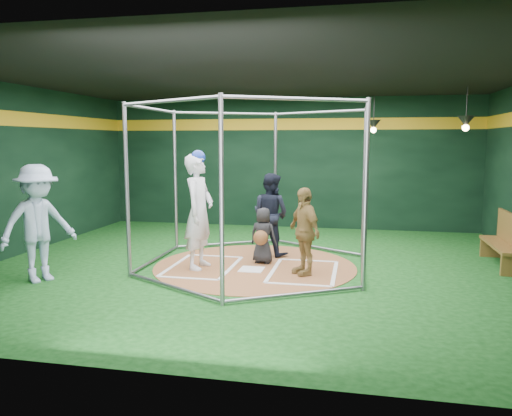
% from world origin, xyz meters
% --- Properties ---
extents(room_shell, '(10.10, 9.10, 3.53)m').
position_xyz_m(room_shell, '(0.00, 0.01, 1.75)').
color(room_shell, '#0D3D10').
rests_on(room_shell, ground).
extents(clay_disc, '(3.80, 3.80, 0.01)m').
position_xyz_m(clay_disc, '(0.00, 0.00, 0.01)').
color(clay_disc, '#965C36').
rests_on(clay_disc, ground).
extents(home_plate, '(0.43, 0.43, 0.01)m').
position_xyz_m(home_plate, '(0.00, -0.30, 0.02)').
color(home_plate, white).
rests_on(home_plate, clay_disc).
extents(batter_box_left, '(1.17, 1.77, 0.01)m').
position_xyz_m(batter_box_left, '(-0.95, -0.25, 0.02)').
color(batter_box_left, white).
rests_on(batter_box_left, clay_disc).
extents(batter_box_right, '(1.17, 1.77, 0.01)m').
position_xyz_m(batter_box_right, '(0.95, -0.25, 0.02)').
color(batter_box_right, white).
rests_on(batter_box_right, clay_disc).
extents(batting_cage, '(4.05, 4.67, 3.00)m').
position_xyz_m(batting_cage, '(-0.00, -0.00, 1.50)').
color(batting_cage, gray).
rests_on(batting_cage, ground).
extents(pendant_lamp_near, '(0.34, 0.34, 0.90)m').
position_xyz_m(pendant_lamp_near, '(2.20, 3.60, 2.74)').
color(pendant_lamp_near, black).
rests_on(pendant_lamp_near, room_shell).
extents(pendant_lamp_far, '(0.34, 0.34, 0.90)m').
position_xyz_m(pendant_lamp_far, '(4.00, 2.00, 2.74)').
color(pendant_lamp_far, black).
rests_on(pendant_lamp_far, room_shell).
extents(batter_figure, '(0.58, 0.81, 2.18)m').
position_xyz_m(batter_figure, '(-0.98, -0.35, 1.09)').
color(batter_figure, silver).
rests_on(batter_figure, clay_disc).
extents(visitor_leopard, '(0.84, 0.95, 1.54)m').
position_xyz_m(visitor_leopard, '(0.96, -0.40, 0.78)').
color(visitor_leopard, tan).
rests_on(visitor_leopard, clay_disc).
extents(catcher_figure, '(0.58, 0.60, 1.08)m').
position_xyz_m(catcher_figure, '(0.11, 0.24, 0.55)').
color(catcher_figure, black).
rests_on(catcher_figure, clay_disc).
extents(umpire, '(1.01, 0.93, 1.69)m').
position_xyz_m(umpire, '(0.12, 1.00, 0.86)').
color(umpire, black).
rests_on(umpire, clay_disc).
extents(bystander_blue, '(1.29, 1.47, 1.97)m').
position_xyz_m(bystander_blue, '(-3.34, -1.70, 0.99)').
color(bystander_blue, '#A1B7D6').
rests_on(bystander_blue, ground).
extents(dugout_bench, '(0.40, 1.71, 1.00)m').
position_xyz_m(dugout_bench, '(4.63, 0.98, 0.51)').
color(dugout_bench, brown).
rests_on(dugout_bench, ground).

